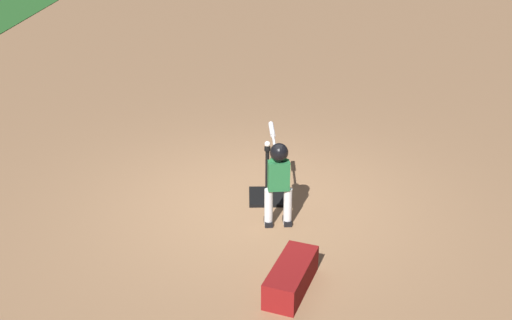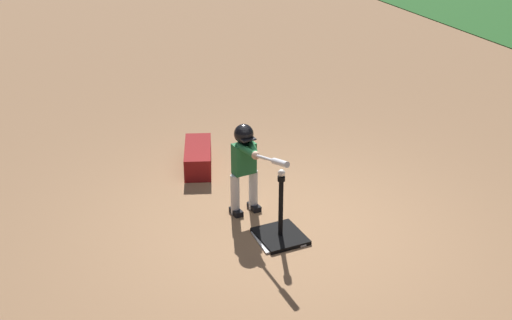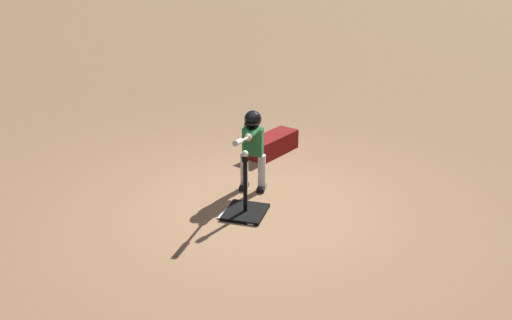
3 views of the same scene
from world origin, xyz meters
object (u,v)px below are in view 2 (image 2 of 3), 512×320
batter_child (246,159)px  baseball (281,173)px  equipment_bag (198,157)px  batting_tee (280,231)px

batter_child → baseball: size_ratio=13.95×
batter_child → equipment_bag: 1.38m
batter_child → baseball: batter_child is taller
batting_tee → baseball: baseball is taller
baseball → equipment_bag: (-1.91, -0.17, -0.61)m
batting_tee → equipment_bag: batting_tee is taller
batting_tee → batter_child: (-0.63, -0.10, 0.57)m
batting_tee → batter_child: size_ratio=0.69×
batter_child → equipment_bag: (-1.28, -0.07, -0.51)m
equipment_bag → batting_tee: bearing=27.0°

